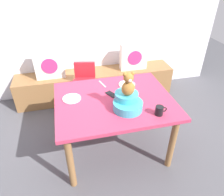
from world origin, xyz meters
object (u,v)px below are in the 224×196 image
object	(u,v)px
pillow_floral_right	(133,56)
coffee_mug	(159,111)
teddy_bear	(128,85)
dinner_plate_far	(72,99)
infant_seat_teal	(127,102)
dining_table	(114,106)
ketchup_bottle	(132,90)
highchair	(85,83)
cell_phone	(111,94)
pillow_floral_left	(49,64)
dinner_plate_near	(127,85)

from	to	relation	value
pillow_floral_right	coffee_mug	distance (m)	1.63
teddy_bear	dinner_plate_far	size ratio (longest dim) A/B	1.25
infant_seat_teal	teddy_bear	bearing A→B (deg)	-90.00
dining_table	ketchup_bottle	bearing A→B (deg)	1.23
teddy_bear	ketchup_bottle	xyz separation A→B (m)	(0.11, 0.20, -0.19)
pillow_floral_right	teddy_bear	size ratio (longest dim) A/B	1.76
highchair	coffee_mug	xyz separation A→B (m)	(0.60, -1.19, 0.27)
coffee_mug	cell_phone	xyz separation A→B (m)	(-0.37, 0.46, -0.04)
infant_seat_teal	cell_phone	distance (m)	0.31
cell_phone	pillow_floral_left	bearing A→B (deg)	93.66
coffee_mug	cell_phone	world-z (taller)	coffee_mug
infant_seat_teal	dinner_plate_near	distance (m)	0.48
cell_phone	dining_table	bearing A→B (deg)	-113.04
infant_seat_teal	coffee_mug	size ratio (longest dim) A/B	2.75
ketchup_bottle	dinner_plate_near	bearing A→B (deg)	83.52
ketchup_bottle	cell_phone	bearing A→B (deg)	155.44
dining_table	coffee_mug	xyz separation A→B (m)	(0.36, -0.37, 0.15)
dinner_plate_far	pillow_floral_right	bearing A→B (deg)	46.00
pillow_floral_right	cell_phone	world-z (taller)	pillow_floral_right
cell_phone	pillow_floral_right	bearing A→B (deg)	32.63
dining_table	infant_seat_teal	size ratio (longest dim) A/B	3.86
teddy_bear	dinner_plate_near	bearing A→B (deg)	73.27
infant_seat_teal	coffee_mug	world-z (taller)	infant_seat_teal
coffee_mug	cell_phone	distance (m)	0.60
infant_seat_teal	dinner_plate_near	size ratio (longest dim) A/B	1.65
teddy_bear	highchair	bearing A→B (deg)	107.64
teddy_bear	ketchup_bottle	distance (m)	0.29
dinner_plate_near	pillow_floral_left	bearing A→B (deg)	133.63
dining_table	teddy_bear	bearing A→B (deg)	-64.87
ketchup_bottle	teddy_bear	bearing A→B (deg)	-118.67
coffee_mug	dinner_plate_far	bearing A→B (deg)	149.62
dinner_plate_far	cell_phone	bearing A→B (deg)	-1.75
teddy_bear	dinner_plate_far	world-z (taller)	teddy_bear
highchair	coffee_mug	world-z (taller)	coffee_mug
coffee_mug	cell_phone	size ratio (longest dim) A/B	0.83
highchair	infant_seat_teal	size ratio (longest dim) A/B	2.39
infant_seat_teal	dinner_plate_near	world-z (taller)	infant_seat_teal
dinner_plate_near	highchair	bearing A→B (deg)	129.21
infant_seat_teal	ketchup_bottle	size ratio (longest dim) A/B	1.78
pillow_floral_right	dining_table	bearing A→B (deg)	-117.29
ketchup_bottle	coffee_mug	bearing A→B (deg)	-65.66
highchair	cell_phone	distance (m)	0.79
dining_table	dinner_plate_far	bearing A→B (deg)	166.12
dinner_plate_near	teddy_bear	bearing A→B (deg)	-106.73
pillow_floral_right	cell_phone	xyz separation A→B (m)	(-0.65, -1.14, 0.06)
ketchup_bottle	cell_phone	world-z (taller)	ketchup_bottle
teddy_bear	coffee_mug	bearing A→B (deg)	-32.53
teddy_bear	coffee_mug	xyz separation A→B (m)	(0.27, -0.17, -0.23)
teddy_bear	dinner_plate_near	xyz separation A→B (m)	(0.14, 0.45, -0.27)
highchair	infant_seat_teal	xyz separation A→B (m)	(0.32, -1.01, 0.29)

